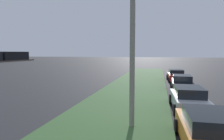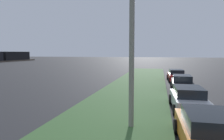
% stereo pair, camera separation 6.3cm
% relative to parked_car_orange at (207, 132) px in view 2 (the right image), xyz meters
% --- Properties ---
extents(grass_median, '(60.00, 6.00, 0.12)m').
position_rel_parked_car_orange_xyz_m(grass_median, '(5.34, 4.06, -0.66)').
color(grass_median, '#3D6633').
rests_on(grass_median, ground).
extents(parked_car_orange, '(4.36, 2.14, 1.47)m').
position_rel_parked_car_orange_xyz_m(parked_car_orange, '(0.00, 0.00, 0.00)').
color(parked_car_orange, orange).
rests_on(parked_car_orange, ground).
extents(parked_car_silver, '(4.36, 2.14, 1.47)m').
position_rel_parked_car_orange_xyz_m(parked_car_silver, '(5.30, -0.02, 0.00)').
color(parked_car_silver, '#B2B5BA').
rests_on(parked_car_silver, ground).
extents(parked_car_black, '(4.36, 2.13, 1.47)m').
position_rel_parked_car_orange_xyz_m(parked_car_black, '(11.82, -0.32, 0.00)').
color(parked_car_black, black).
rests_on(parked_car_black, ground).
extents(parked_car_red, '(4.36, 2.14, 1.47)m').
position_rel_parked_car_orange_xyz_m(parked_car_red, '(18.11, -0.27, 0.00)').
color(parked_car_red, red).
rests_on(parked_car_red, ground).
extents(streetlight, '(0.58, 2.87, 7.50)m').
position_rel_parked_car_orange_xyz_m(streetlight, '(1.45, 2.62, 3.67)').
color(streetlight, gray).
rests_on(streetlight, ground).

